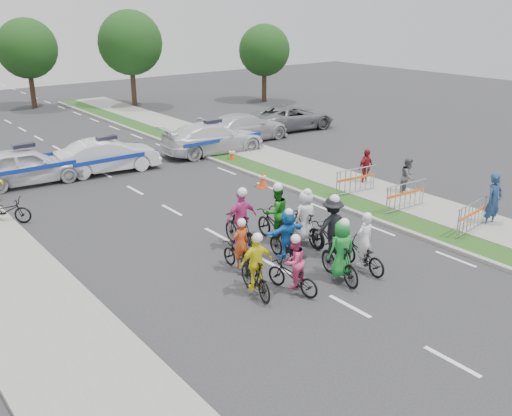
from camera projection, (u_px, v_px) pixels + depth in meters
ground at (350, 306)px, 14.52m from camera, size 90.00×90.00×0.00m
curb_right at (346, 209)px, 21.15m from camera, size 0.20×60.00×0.12m
grass_strip at (359, 205)px, 21.56m from camera, size 1.20×60.00×0.11m
sidewalk_right at (390, 196)px, 22.59m from camera, size 2.40×60.00×0.13m
sidewalk_left at (27, 305)px, 14.46m from camera, size 3.00×60.00×0.13m
rider_0 at (363, 251)px, 16.29m from camera, size 0.75×1.81×1.80m
rider_1 at (340, 256)px, 15.63m from camera, size 0.87×1.85×1.88m
rider_2 at (293, 270)px, 15.04m from camera, size 0.87×1.73×1.69m
rider_3 at (256, 271)px, 14.88m from camera, size 0.96×1.77×1.80m
rider_4 at (331, 233)px, 17.04m from camera, size 1.22×2.09×2.04m
rider_5 at (287, 239)px, 16.83m from camera, size 1.37×1.64×1.69m
rider_6 at (240, 254)px, 16.23m from camera, size 0.57×1.62×1.66m
rider_7 at (305, 222)px, 18.06m from camera, size 0.80×1.80×1.87m
rider_8 at (276, 221)px, 18.12m from camera, size 0.90×2.05×2.04m
rider_9 at (241, 226)px, 17.63m from camera, size 1.07×1.99×2.05m
police_car_0 at (26, 166)px, 24.02m from camera, size 4.80×2.32×1.58m
police_car_1 at (108, 156)px, 25.75m from camera, size 4.70×2.16×1.49m
police_car_2 at (213, 138)px, 28.94m from camera, size 5.60×2.81×1.56m
civilian_sedan at (245, 127)px, 31.51m from camera, size 5.27×2.21×1.52m
civilian_suv at (292, 117)px, 34.34m from camera, size 5.49×3.02×1.46m
spectator_0 at (494, 201)px, 19.37m from camera, size 0.73×0.52×1.88m
spectator_1 at (408, 177)px, 22.62m from camera, size 0.89×0.78×1.54m
spectator_2 at (366, 167)px, 23.82m from camera, size 0.95×0.47×1.56m
barrier_0 at (471, 218)px, 18.85m from camera, size 2.05×0.74×1.12m
barrier_1 at (405, 197)px, 20.86m from camera, size 2.03×0.65×1.12m
barrier_2 at (356, 182)px, 22.67m from camera, size 2.05×0.76×1.12m
cone_0 at (263, 179)px, 23.72m from camera, size 0.40×0.40×0.70m
cone_1 at (232, 154)px, 27.57m from camera, size 0.40×0.40×0.70m
parked_bike at (6, 211)px, 19.83m from camera, size 1.77×1.52×0.92m
tree_1 at (130, 43)px, 40.42m from camera, size 4.55×4.55×6.82m
tree_2 at (264, 50)px, 42.88m from camera, size 3.85×3.85×5.77m
tree_4 at (27, 49)px, 40.04m from camera, size 4.20×4.20×6.30m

